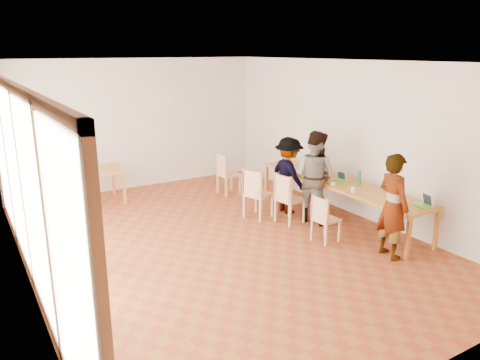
{
  "coord_description": "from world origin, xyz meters",
  "views": [
    {
      "loc": [
        -3.57,
        -6.5,
        3.18
      ],
      "look_at": [
        0.3,
        -0.14,
        1.1
      ],
      "focal_mm": 35.0,
      "sensor_mm": 36.0,
      "label": 1
    }
  ],
  "objects": [
    {
      "name": "green_bottle",
      "position": [
        2.62,
        -0.54,
        0.89
      ],
      "size": [
        0.07,
        0.07,
        0.28
      ],
      "primitive_type": "cylinder",
      "color": "#206C3E",
      "rests_on": "communal_table"
    },
    {
      "name": "wall_front",
      "position": [
        0.0,
        -4.0,
        1.5
      ],
      "size": [
        6.0,
        0.1,
        3.0
      ],
      "primitive_type": "cube",
      "color": "beige",
      "rests_on": "ground"
    },
    {
      "name": "side_table",
      "position": [
        -1.15,
        3.2,
        0.67
      ],
      "size": [
        0.9,
        0.9,
        0.75
      ],
      "rotation": [
        0.0,
        0.0,
        -0.15
      ],
      "color": "#C1782A",
      "rests_on": "ground"
    },
    {
      "name": "black_pouch",
      "position": [
        2.53,
        0.37,
        0.8
      ],
      "size": [
        0.16,
        0.26,
        0.09
      ],
      "primitive_type": "cube",
      "color": "black",
      "rests_on": "communal_table"
    },
    {
      "name": "ceiling",
      "position": [
        0.0,
        0.0,
        3.02
      ],
      "size": [
        6.0,
        8.0,
        0.04
      ],
      "primitive_type": "cube",
      "color": "white",
      "rests_on": "wall_back"
    },
    {
      "name": "chair_near",
      "position": [
        1.48,
        -0.88,
        0.5
      ],
      "size": [
        0.41,
        0.41,
        0.43
      ],
      "rotation": [
        0.0,
        0.0,
        0.09
      ],
      "color": "tan",
      "rests_on": "ground"
    },
    {
      "name": "chair_spare",
      "position": [
        -2.36,
        0.09,
        0.62
      ],
      "size": [
        0.65,
        0.65,
        0.54
      ],
      "rotation": [
        0.0,
        0.0,
        2.51
      ],
      "color": "tan",
      "rests_on": "ground"
    },
    {
      "name": "laptop_mid",
      "position": [
        2.59,
        -0.09,
        0.8
      ],
      "size": [
        0.23,
        0.25,
        0.19
      ],
      "rotation": [
        0.0,
        0.0,
        0.22
      ],
      "color": "#5CCA3F",
      "rests_on": "communal_table"
    },
    {
      "name": "laptop_near",
      "position": [
        2.68,
        -1.95,
        0.81
      ],
      "size": [
        0.28,
        0.3,
        0.22
      ],
      "rotation": [
        0.0,
        0.0,
        -0.23
      ],
      "color": "#5CCA3F",
      "rests_on": "communal_table"
    },
    {
      "name": "pink_phone",
      "position": [
        2.82,
        -1.17,
        0.76
      ],
      "size": [
        0.05,
        0.1,
        0.01
      ],
      "primitive_type": "cube",
      "color": "#D54A5E",
      "rests_on": "communal_table"
    },
    {
      "name": "yellow_mug",
      "position": [
        2.2,
        0.76,
        0.8
      ],
      "size": [
        0.15,
        0.15,
        0.09
      ],
      "primitive_type": "imported",
      "rotation": [
        0.0,
        0.0,
        -0.3
      ],
      "color": "gold",
      "rests_on": "communal_table"
    },
    {
      "name": "ground",
      "position": [
        0.0,
        0.0,
        0.0
      ],
      "size": [
        8.0,
        8.0,
        0.0
      ],
      "primitive_type": "plane",
      "color": "#944F24",
      "rests_on": "ground"
    },
    {
      "name": "chair_mid",
      "position": [
        1.5,
        0.17,
        0.59
      ],
      "size": [
        0.51,
        0.51,
        0.51
      ],
      "rotation": [
        0.0,
        0.0,
        0.16
      ],
      "color": "tan",
      "rests_on": "ground"
    },
    {
      "name": "person_mid",
      "position": [
        2.03,
        0.03,
        0.87
      ],
      "size": [
        0.91,
        1.02,
        1.75
      ],
      "primitive_type": "imported",
      "rotation": [
        0.0,
        0.0,
        1.92
      ],
      "color": "gray",
      "rests_on": "ground"
    },
    {
      "name": "clear_glass",
      "position": [
        2.24,
        -0.79,
        0.8
      ],
      "size": [
        0.07,
        0.07,
        0.09
      ],
      "primitive_type": "cylinder",
      "color": "silver",
      "rests_on": "communal_table"
    },
    {
      "name": "chair_far",
      "position": [
        1.14,
        0.69,
        0.6
      ],
      "size": [
        0.59,
        0.59,
        0.52
      ],
      "rotation": [
        0.0,
        0.0,
        0.35
      ],
      "color": "tan",
      "rests_on": "ground"
    },
    {
      "name": "person_near",
      "position": [
        2.03,
        -1.86,
        0.84
      ],
      "size": [
        0.48,
        0.66,
        1.68
      ],
      "primitive_type": "imported",
      "rotation": [
        0.0,
        0.0,
        1.44
      ],
      "color": "gray",
      "rests_on": "ground"
    },
    {
      "name": "chair_empty",
      "position": [
        1.44,
        2.38,
        0.57
      ],
      "size": [
        0.45,
        0.45,
        0.5
      ],
      "rotation": [
        0.0,
        0.0,
        0.02
      ],
      "color": "tan",
      "rests_on": "ground"
    },
    {
      "name": "wall_right",
      "position": [
        3.0,
        0.0,
        1.5
      ],
      "size": [
        0.1,
        8.0,
        3.0
      ],
      "primitive_type": "cube",
      "color": "beige",
      "rests_on": "ground"
    },
    {
      "name": "communal_table",
      "position": [
        2.5,
        -0.16,
        0.7
      ],
      "size": [
        0.8,
        4.0,
        0.75
      ],
      "color": "#C1782A",
      "rests_on": "ground"
    },
    {
      "name": "window_wall",
      "position": [
        -2.96,
        0.0,
        1.5
      ],
      "size": [
        0.1,
        8.0,
        3.0
      ],
      "primitive_type": "cube",
      "color": "white",
      "rests_on": "ground"
    },
    {
      "name": "condiment_cup",
      "position": [
        2.23,
        -0.29,
        0.78
      ],
      "size": [
        0.08,
        0.08,
        0.06
      ],
      "primitive_type": "cylinder",
      "color": "white",
      "rests_on": "communal_table"
    },
    {
      "name": "person_far",
      "position": [
        1.92,
        0.68,
        0.77
      ],
      "size": [
        0.57,
        0.99,
        1.53
      ],
      "primitive_type": "imported",
      "rotation": [
        0.0,
        0.0,
        1.57
      ],
      "color": "gray",
      "rests_on": "ground"
    },
    {
      "name": "laptop_far",
      "position": [
        2.56,
        0.97,
        0.8
      ],
      "size": [
        0.26,
        0.27,
        0.19
      ],
      "rotation": [
        0.0,
        0.0,
        -0.37
      ],
      "color": "#5CCA3F",
      "rests_on": "communal_table"
    },
    {
      "name": "wall_back",
      "position": [
        0.0,
        4.0,
        1.5
      ],
      "size": [
        6.0,
        0.1,
        3.0
      ],
      "primitive_type": "cube",
      "color": "beige",
      "rests_on": "ground"
    }
  ]
}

